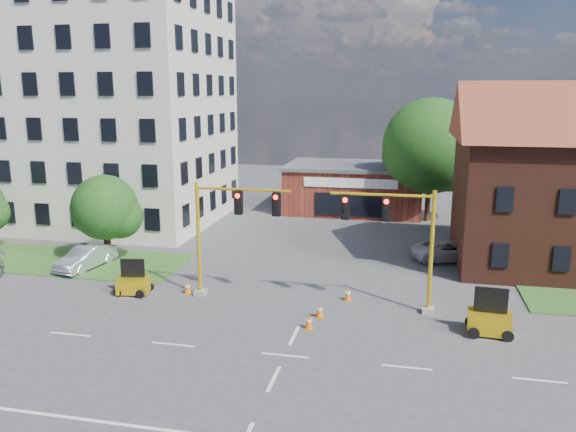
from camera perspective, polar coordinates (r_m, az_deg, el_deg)
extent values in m
plane|color=#454548|center=(24.19, -0.32, -13.98)|extent=(120.00, 120.00, 0.00)
cube|color=#2A5620|center=(41.15, -25.39, -3.86)|extent=(22.00, 6.00, 0.08)
cube|color=beige|center=(49.69, -18.04, 11.02)|extent=(18.00, 15.00, 20.00)
cube|color=maroon|center=(52.10, 6.76, 2.73)|extent=(12.00, 8.00, 4.00)
cube|color=#505052|center=(51.78, 6.82, 5.08)|extent=(12.40, 8.40, 0.30)
cube|color=white|center=(47.93, 6.34, 3.34)|extent=(8.00, 0.10, 0.80)
cube|color=black|center=(48.26, 6.29, 1.12)|extent=(6.00, 0.10, 2.00)
cylinder|color=#372314|center=(48.93, 14.04, 2.12)|extent=(0.44, 0.44, 4.52)
sphere|color=#183E13|center=(48.38, 14.30, 6.91)|extent=(7.98, 7.98, 7.98)
sphere|color=#183E13|center=(48.87, 16.09, 5.65)|extent=(5.58, 5.58, 5.58)
cylinder|color=#372314|center=(37.94, -17.87, -2.61)|extent=(0.44, 0.44, 2.56)
sphere|color=#183E13|center=(37.42, -18.11, 0.84)|extent=(4.15, 4.15, 4.15)
sphere|color=#183E13|center=(37.39, -16.72, 0.01)|extent=(2.91, 2.91, 2.91)
cube|color=gray|center=(31.04, -8.88, -7.68)|extent=(0.60, 0.60, 0.30)
cylinder|color=yellow|center=(30.15, -9.07, -2.41)|extent=(0.20, 0.20, 6.20)
cylinder|color=yellow|center=(28.76, -4.60, 2.69)|extent=(5.00, 0.14, 0.14)
cube|color=black|center=(28.96, -5.05, 1.34)|extent=(0.40, 0.32, 1.20)
cube|color=black|center=(28.44, -1.19, 1.18)|extent=(0.40, 0.32, 1.20)
sphere|color=#FF0C07|center=(28.71, -5.17, 2.05)|extent=(0.24, 0.24, 0.24)
cube|color=gray|center=(29.19, 14.04, -9.26)|extent=(0.60, 0.60, 0.30)
cylinder|color=yellow|center=(28.24, 14.35, -3.68)|extent=(0.20, 0.20, 6.20)
cylinder|color=yellow|center=(27.60, 9.48, 2.14)|extent=(5.00, 0.14, 0.14)
cube|color=black|center=(27.73, 9.94, 0.70)|extent=(0.40, 0.32, 1.20)
cube|color=black|center=(27.86, 5.83, 0.88)|extent=(0.40, 0.32, 1.20)
sphere|color=#FF0C07|center=(27.47, 9.96, 1.44)|extent=(0.24, 0.24, 0.24)
cube|color=yellow|center=(31.89, -15.41, -6.76)|extent=(1.82, 1.38, 0.83)
cube|color=black|center=(31.59, -15.51, -5.11)|extent=(1.29, 0.34, 1.01)
cube|color=yellow|center=(27.43, 19.76, -10.14)|extent=(1.94, 1.36, 0.93)
cube|color=black|center=(27.05, 19.93, -8.01)|extent=(1.45, 0.22, 1.14)
cube|color=orange|center=(31.43, -10.14, -7.72)|extent=(0.38, 0.38, 0.04)
cone|color=orange|center=(31.32, -10.16, -7.16)|extent=(0.40, 0.40, 0.70)
cylinder|color=white|center=(31.29, -10.17, -7.04)|extent=(0.27, 0.27, 0.09)
cube|color=orange|center=(27.92, 3.24, -10.20)|extent=(0.38, 0.38, 0.04)
cone|color=orange|center=(27.79, 3.24, -9.57)|extent=(0.40, 0.40, 0.70)
cylinder|color=white|center=(27.76, 3.25, -9.44)|extent=(0.27, 0.27, 0.09)
cube|color=orange|center=(26.64, 2.13, -11.34)|extent=(0.38, 0.38, 0.04)
cone|color=orange|center=(26.51, 2.14, -10.69)|extent=(0.40, 0.40, 0.70)
cylinder|color=white|center=(26.48, 2.14, -10.55)|extent=(0.27, 0.27, 0.09)
cube|color=orange|center=(30.16, 6.09, -8.47)|extent=(0.38, 0.38, 0.04)
cone|color=orange|center=(30.05, 6.10, -7.89)|extent=(0.40, 0.40, 0.70)
cylinder|color=white|center=(30.02, 6.11, -7.76)|extent=(0.27, 0.27, 0.09)
imported|color=silver|center=(38.09, 16.06, -3.38)|extent=(5.31, 3.55, 1.35)
imported|color=#A8ACB0|center=(37.17, -19.83, -3.98)|extent=(2.18, 4.47, 1.41)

